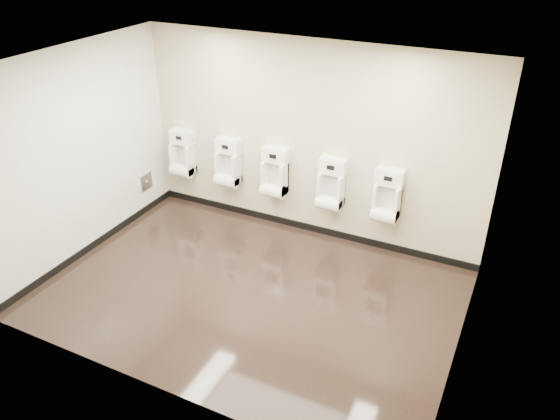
% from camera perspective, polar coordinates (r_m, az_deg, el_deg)
% --- Properties ---
extents(ground, '(5.00, 3.50, 0.00)m').
position_cam_1_polar(ground, '(6.89, -3.21, -8.67)').
color(ground, black).
rests_on(ground, ground).
extents(ceiling, '(5.00, 3.50, 0.00)m').
position_cam_1_polar(ceiling, '(5.65, -4.01, 14.49)').
color(ceiling, white).
extents(back_wall, '(5.00, 0.02, 2.80)m').
position_cam_1_polar(back_wall, '(7.58, 2.96, 7.16)').
color(back_wall, '#BBB193').
rests_on(back_wall, ground).
extents(front_wall, '(5.00, 0.02, 2.80)m').
position_cam_1_polar(front_wall, '(4.92, -13.62, -6.65)').
color(front_wall, '#BBB193').
rests_on(front_wall, ground).
extents(left_wall, '(0.02, 3.50, 2.80)m').
position_cam_1_polar(left_wall, '(7.60, -20.32, 5.41)').
color(left_wall, '#BBB193').
rests_on(left_wall, ground).
extents(right_wall, '(0.02, 3.50, 2.80)m').
position_cam_1_polar(right_wall, '(5.50, 19.83, -3.57)').
color(right_wall, '#BBB193').
rests_on(right_wall, ground).
extents(tile_overlay_left, '(0.01, 3.50, 2.80)m').
position_cam_1_polar(tile_overlay_left, '(7.60, -20.30, 5.41)').
color(tile_overlay_left, silver).
rests_on(tile_overlay_left, ground).
extents(skirting_back, '(5.00, 0.02, 0.10)m').
position_cam_1_polar(skirting_back, '(8.16, 2.69, -1.71)').
color(skirting_back, black).
rests_on(skirting_back, ground).
extents(skirting_left, '(0.02, 3.50, 0.10)m').
position_cam_1_polar(skirting_left, '(8.18, -18.68, -3.28)').
color(skirting_left, black).
rests_on(skirting_left, ground).
extents(access_panel, '(0.04, 0.25, 0.25)m').
position_cam_1_polar(access_panel, '(8.73, -13.83, 2.91)').
color(access_panel, '#9E9EA3').
rests_on(access_panel, left_wall).
extents(urinal_0, '(0.39, 0.29, 0.72)m').
position_cam_1_polar(urinal_0, '(8.65, -10.15, 5.50)').
color(urinal_0, white).
rests_on(urinal_0, back_wall).
extents(urinal_1, '(0.39, 0.29, 0.72)m').
position_cam_1_polar(urinal_1, '(8.22, -5.46, 4.57)').
color(urinal_1, white).
rests_on(urinal_1, back_wall).
extents(urinal_2, '(0.39, 0.29, 0.72)m').
position_cam_1_polar(urinal_2, '(7.87, -0.58, 3.57)').
color(urinal_2, white).
rests_on(urinal_2, back_wall).
extents(urinal_3, '(0.39, 0.29, 0.72)m').
position_cam_1_polar(urinal_3, '(7.56, 5.34, 2.32)').
color(urinal_3, white).
rests_on(urinal_3, back_wall).
extents(urinal_4, '(0.39, 0.29, 0.72)m').
position_cam_1_polar(urinal_4, '(7.35, 11.09, 1.07)').
color(urinal_4, white).
rests_on(urinal_4, back_wall).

